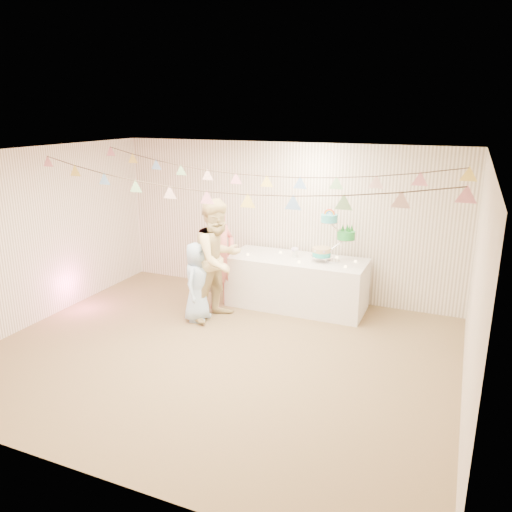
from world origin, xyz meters
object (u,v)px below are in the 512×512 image
at_px(cake_stand, 333,242).
at_px(person_adult_b, 218,260).
at_px(person_adult_a, 221,256).
at_px(table, 297,283).
at_px(person_child, 197,282).

xyz_separation_m(cake_stand, person_adult_b, (-1.51, -0.94, -0.21)).
height_order(cake_stand, person_adult_a, person_adult_a).
distance_m(table, cake_stand, 0.91).
xyz_separation_m(table, person_adult_a, (-1.15, -0.45, 0.43)).
bearing_deg(person_adult_b, table, -29.04).
xyz_separation_m(table, person_child, (-1.22, -1.09, 0.20)).
relative_size(person_adult_a, person_child, 1.38).
height_order(table, person_adult_b, person_adult_b).
bearing_deg(person_child, person_adult_b, -56.01).
height_order(person_adult_a, person_child, person_adult_a).
bearing_deg(person_child, cake_stand, -60.65).
distance_m(table, person_adult_b, 1.41).
relative_size(person_adult_a, person_adult_b, 0.91).
bearing_deg(person_adult_b, person_child, 145.49).
distance_m(cake_stand, person_child, 2.17).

